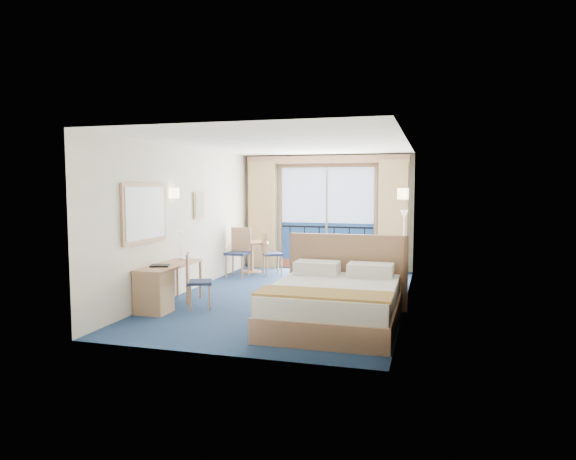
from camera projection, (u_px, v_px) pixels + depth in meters
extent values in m
plane|color=navy|center=(290.00, 297.00, 9.14)|extent=(6.50, 6.50, 0.00)
cube|color=beige|center=(327.00, 212.00, 12.15)|extent=(4.00, 0.02, 2.70)
cube|color=beige|center=(214.00, 241.00, 5.90)|extent=(4.00, 0.02, 2.70)
cube|color=beige|center=(187.00, 219.00, 9.57)|extent=(0.02, 6.50, 2.70)
cube|color=beige|center=(407.00, 224.00, 8.48)|extent=(0.02, 6.50, 2.70)
cube|color=white|center=(290.00, 144.00, 8.91)|extent=(4.00, 6.50, 0.02)
cube|color=navy|center=(327.00, 245.00, 12.18)|extent=(2.20, 0.02, 1.08)
cube|color=#A4B9D7|center=(327.00, 195.00, 12.08)|extent=(2.20, 0.02, 1.32)
cube|color=brown|center=(326.00, 265.00, 12.22)|extent=(2.20, 0.02, 0.20)
cube|color=black|center=(327.00, 227.00, 12.14)|extent=(2.20, 0.02, 0.04)
cube|color=#A27C58|center=(327.00, 165.00, 12.01)|extent=(2.36, 0.03, 0.12)
cube|color=#A27C58|center=(280.00, 218.00, 12.43)|extent=(0.06, 0.03, 2.40)
cube|color=#A27C58|center=(376.00, 219.00, 11.80)|extent=(0.06, 0.03, 2.40)
cube|color=silver|center=(327.00, 219.00, 12.11)|extent=(0.05, 0.02, 2.40)
cube|color=#362618|center=(341.00, 253.00, 12.09)|extent=(0.35, 0.02, 0.70)
cube|color=#362618|center=(304.00, 251.00, 12.33)|extent=(0.35, 0.02, 0.70)
cube|color=#362618|center=(324.00, 256.00, 12.21)|extent=(0.30, 0.02, 0.45)
cube|color=black|center=(290.00, 245.00, 12.42)|extent=(0.02, 0.01, 0.90)
cube|color=black|center=(304.00, 245.00, 12.32)|extent=(0.02, 0.01, 0.90)
cube|color=black|center=(319.00, 246.00, 12.23)|extent=(0.03, 0.01, 0.90)
cube|color=black|center=(334.00, 246.00, 12.13)|extent=(0.03, 0.01, 0.90)
cube|color=black|center=(349.00, 247.00, 12.03)|extent=(0.02, 0.01, 0.90)
cube|color=black|center=(364.00, 247.00, 11.93)|extent=(0.02, 0.01, 0.90)
cube|color=tan|center=(263.00, 215.00, 12.39)|extent=(0.65, 0.22, 2.55)
cube|color=tan|center=(393.00, 217.00, 11.55)|extent=(0.65, 0.22, 2.55)
cube|color=#A27C58|center=(326.00, 160.00, 11.89)|extent=(3.80, 0.25, 0.18)
cube|color=#A27C58|center=(145.00, 213.00, 8.11)|extent=(0.04, 1.25, 0.95)
cube|color=#B3BBC6|center=(146.00, 213.00, 8.10)|extent=(0.01, 1.12, 0.82)
cube|color=#A27C58|center=(199.00, 205.00, 9.97)|extent=(0.03, 0.42, 0.52)
cube|color=gray|center=(200.00, 205.00, 9.97)|extent=(0.01, 0.34, 0.44)
cylinder|color=#FFECB2|center=(174.00, 193.00, 8.93)|extent=(0.18, 0.18, 0.18)
cylinder|color=#FFECB2|center=(403.00, 194.00, 8.31)|extent=(0.18, 0.18, 0.18)
cube|color=#A27C58|center=(334.00, 315.00, 7.21)|extent=(1.75, 2.19, 0.33)
cube|color=white|center=(334.00, 294.00, 7.18)|extent=(1.68, 2.12, 0.27)
cube|color=#B58946|center=(323.00, 294.00, 6.49)|extent=(1.73, 0.60, 0.03)
cube|color=white|center=(317.00, 268.00, 8.03)|extent=(0.68, 0.44, 0.20)
cube|color=white|center=(371.00, 270.00, 7.80)|extent=(0.68, 0.44, 0.20)
cube|color=#A27C58|center=(347.00, 271.00, 8.27)|extent=(1.91, 0.07, 1.20)
cube|color=tan|center=(390.00, 286.00, 8.55)|extent=(0.46, 0.44, 0.61)
cube|color=silver|center=(389.00, 266.00, 8.51)|extent=(0.19, 0.16, 0.07)
imported|color=#40434E|center=(374.00, 268.00, 10.18)|extent=(0.99, 1.00, 0.70)
cylinder|color=silver|center=(403.00, 276.00, 11.21)|extent=(0.20, 0.20, 0.03)
cylinder|color=silver|center=(404.00, 245.00, 11.15)|extent=(0.02, 0.02, 1.37)
cone|color=beige|center=(404.00, 214.00, 11.09)|extent=(0.18, 0.18, 0.16)
cube|color=#A27C58|center=(169.00, 266.00, 8.42)|extent=(0.51, 1.47, 0.04)
cube|color=tan|center=(154.00, 292.00, 7.97)|extent=(0.48, 0.44, 0.65)
cylinder|color=#A27C58|center=(163.00, 283.00, 8.69)|extent=(0.05, 0.05, 0.65)
cylinder|color=#A27C58|center=(187.00, 285.00, 8.57)|extent=(0.05, 0.05, 0.65)
cylinder|color=#A27C58|center=(177.00, 278.00, 9.18)|extent=(0.05, 0.05, 0.65)
cylinder|color=#A27C58|center=(200.00, 280.00, 9.05)|extent=(0.05, 0.05, 0.65)
cube|color=#202A4C|center=(200.00, 282.00, 8.23)|extent=(0.51, 0.51, 0.05)
cube|color=#A27C58|center=(188.00, 268.00, 8.19)|extent=(0.19, 0.37, 0.46)
cylinder|color=#A27C58|center=(209.00, 298.00, 8.12)|extent=(0.03, 0.03, 0.41)
cylinder|color=#A27C58|center=(210.00, 294.00, 8.43)|extent=(0.03, 0.03, 0.41)
cylinder|color=#A27C58|center=(189.00, 298.00, 8.08)|extent=(0.03, 0.03, 0.41)
cylinder|color=#A27C58|center=(190.00, 294.00, 8.39)|extent=(0.03, 0.03, 0.41)
cube|color=black|center=(160.00, 266.00, 8.21)|extent=(0.34, 0.30, 0.03)
cylinder|color=silver|center=(181.00, 258.00, 8.93)|extent=(0.13, 0.13, 0.02)
cylinder|color=silver|center=(181.00, 247.00, 8.91)|extent=(0.02, 0.02, 0.43)
cone|color=beige|center=(181.00, 234.00, 8.89)|extent=(0.12, 0.12, 0.11)
cylinder|color=#A27C58|center=(252.00, 243.00, 11.68)|extent=(0.78, 0.78, 0.04)
cylinder|color=#A27C58|center=(252.00, 257.00, 11.71)|extent=(0.08, 0.08, 0.68)
cylinder|color=#A27C58|center=(252.00, 272.00, 11.74)|extent=(0.43, 0.43, 0.03)
cube|color=#202A4C|center=(273.00, 254.00, 11.43)|extent=(0.56, 0.56, 0.05)
cube|color=#A27C58|center=(264.00, 243.00, 11.36)|extent=(0.24, 0.37, 0.49)
cylinder|color=#A27C58|center=(282.00, 265.00, 11.33)|extent=(0.04, 0.04, 0.44)
cylinder|color=#A27C58|center=(278.00, 263.00, 11.65)|extent=(0.04, 0.04, 0.44)
cylinder|color=#A27C58|center=(267.00, 266.00, 11.25)|extent=(0.04, 0.04, 0.44)
cylinder|color=#A27C58|center=(264.00, 264.00, 11.57)|extent=(0.04, 0.04, 0.44)
cube|color=#202A4C|center=(237.00, 253.00, 11.16)|extent=(0.47, 0.47, 0.05)
cube|color=#A27C58|center=(241.00, 240.00, 11.34)|extent=(0.45, 0.06, 0.54)
cylinder|color=#A27C58|center=(226.00, 266.00, 11.06)|extent=(0.04, 0.04, 0.49)
cylinder|color=#A27C58|center=(242.00, 267.00, 10.95)|extent=(0.04, 0.04, 0.49)
cylinder|color=#A27C58|center=(233.00, 264.00, 11.41)|extent=(0.04, 0.04, 0.49)
cylinder|color=#A27C58|center=(248.00, 265.00, 11.30)|extent=(0.04, 0.04, 0.49)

